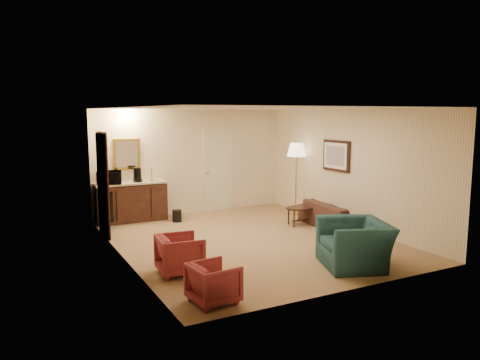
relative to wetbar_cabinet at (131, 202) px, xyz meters
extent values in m
plane|color=#966B4C|center=(1.65, -2.72, -0.46)|extent=(6.00, 6.00, 0.00)
cube|color=#F8E3BA|center=(1.65, 0.28, 0.84)|extent=(5.00, 0.02, 2.60)
cube|color=#F8E3BA|center=(-0.85, -2.72, 0.84)|extent=(0.02, 6.00, 2.60)
cube|color=#F8E3BA|center=(4.15, -2.72, 0.84)|extent=(0.02, 6.00, 2.60)
cube|color=white|center=(1.65, -2.72, 2.14)|extent=(5.00, 6.00, 0.02)
cube|color=beige|center=(2.35, 0.25, 0.56)|extent=(0.82, 0.06, 2.05)
cube|color=black|center=(-0.82, -1.02, 0.59)|extent=(0.06, 0.98, 2.10)
cube|color=yellow|center=(0.00, 0.25, 1.09)|extent=(0.62, 0.04, 0.72)
cube|color=black|center=(4.11, -2.32, 1.09)|extent=(0.06, 0.90, 0.70)
cube|color=#3C2213|center=(0.00, 0.00, 0.00)|extent=(1.64, 0.58, 0.92)
imported|color=black|center=(3.80, -2.70, -0.09)|extent=(0.69, 1.93, 0.74)
imported|color=#1C4647|center=(2.44, -4.92, 0.04)|extent=(1.10, 1.34, 1.01)
imported|color=maroon|center=(-0.25, -3.95, -0.12)|extent=(0.68, 0.72, 0.69)
imported|color=maroon|center=(-0.25, -5.24, -0.16)|extent=(0.60, 0.63, 0.60)
cube|color=black|center=(3.29, -2.16, -0.25)|extent=(0.79, 0.60, 0.42)
cube|color=#BC903E|center=(3.85, -1.12, 0.43)|extent=(0.53, 0.53, 1.79)
cylinder|color=black|center=(0.92, -0.56, -0.32)|extent=(0.25, 0.25, 0.27)
imported|color=black|center=(-0.50, -0.08, 0.64)|extent=(0.60, 0.43, 0.37)
cylinder|color=black|center=(0.16, -0.04, 0.63)|extent=(0.22, 0.22, 0.33)
camera|label=1|loc=(-2.68, -10.67, 2.05)|focal=35.00mm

